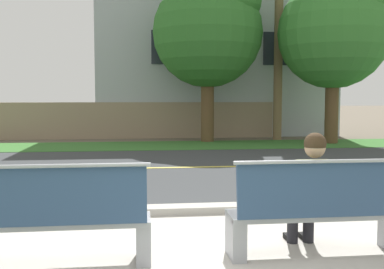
{
  "coord_description": "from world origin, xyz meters",
  "views": [
    {
      "loc": [
        -0.51,
        -3.93,
        1.61
      ],
      "look_at": [
        0.37,
        3.52,
        1.0
      ],
      "focal_mm": 43.54,
      "sensor_mm": 36.0,
      "label": 1
    }
  ],
  "objects": [
    {
      "name": "curb_edge",
      "position": [
        0.0,
        2.35,
        0.06
      ],
      "size": [
        44.0,
        0.3,
        0.11
      ],
      "primitive_type": "cube",
      "color": "#ADA89E",
      "rests_on": "ground_plane"
    },
    {
      "name": "house_across_street",
      "position": [
        2.83,
        17.45,
        3.55
      ],
      "size": [
        10.63,
        6.91,
        7.0
      ],
      "color": "#A3ADB2",
      "rests_on": "ground_plane"
    },
    {
      "name": "road_centre_line",
      "position": [
        0.0,
        6.5,
        0.01
      ],
      "size": [
        48.0,
        0.14,
        0.01
      ],
      "primitive_type": "cube",
      "color": "#E0CC4C",
      "rests_on": "ground_plane"
    },
    {
      "name": "garden_wall",
      "position": [
        -1.65,
        14.25,
        0.7
      ],
      "size": [
        13.0,
        0.36,
        1.4
      ],
      "primitive_type": "cube",
      "color": "gray",
      "rests_on": "ground_plane"
    },
    {
      "name": "seated_person_olive",
      "position": [
        1.26,
        0.62,
        0.68
      ],
      "size": [
        0.52,
        0.68,
        1.25
      ],
      "color": "black",
      "rests_on": "ground_plane"
    },
    {
      "name": "bench_right",
      "position": [
        1.29,
        0.45,
        0.45
      ],
      "size": [
        1.81,
        0.48,
        1.01
      ],
      "color": "#9EA0A8",
      "rests_on": "ground_plane"
    },
    {
      "name": "bench_left",
      "position": [
        -1.29,
        0.45,
        0.45
      ],
      "size": [
        1.81,
        0.48,
        1.01
      ],
      "color": "#9EA0A8",
      "rests_on": "ground_plane"
    },
    {
      "name": "ground_plane",
      "position": [
        0.0,
        8.0,
        0.0
      ],
      "size": [
        140.0,
        140.0,
        0.0
      ],
      "primitive_type": "plane",
      "color": "#665B4C"
    },
    {
      "name": "shade_tree_far_left",
      "position": [
        2.12,
        12.47,
        4.16
      ],
      "size": [
        3.88,
        3.88,
        6.4
      ],
      "color": "brown",
      "rests_on": "ground_plane"
    },
    {
      "name": "shade_tree_left",
      "position": [
        6.28,
        11.37,
        4.05
      ],
      "size": [
        3.78,
        3.78,
        6.23
      ],
      "color": "brown",
      "rests_on": "ground_plane"
    },
    {
      "name": "far_verge_grass",
      "position": [
        0.0,
        11.36,
        0.01
      ],
      "size": [
        48.0,
        2.8,
        0.02
      ],
      "primitive_type": "cube",
      "color": "#38702D",
      "rests_on": "ground_plane"
    },
    {
      "name": "sidewalk_pavement",
      "position": [
        0.0,
        0.4,
        0.01
      ],
      "size": [
        44.0,
        3.6,
        0.01
      ],
      "primitive_type": "cube",
      "color": "#B7B2A8",
      "rests_on": "ground_plane"
    },
    {
      "name": "street_asphalt",
      "position": [
        0.0,
        6.5,
        0.0
      ],
      "size": [
        52.0,
        8.0,
        0.01
      ],
      "primitive_type": "cube",
      "color": "#383A3D",
      "rests_on": "ground_plane"
    }
  ]
}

